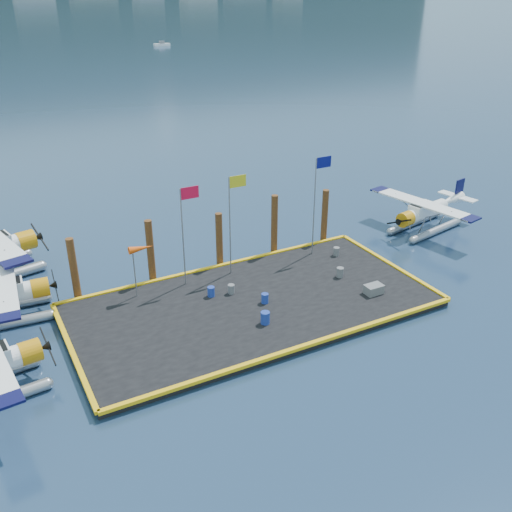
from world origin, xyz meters
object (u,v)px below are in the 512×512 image
at_px(drum_0, 231,289).
at_px(drum_3, 265,318).
at_px(seaplane_d, 424,214).
at_px(drum_2, 340,272).
at_px(flagpole_yellow, 233,210).
at_px(windsock, 141,250).
at_px(drum_4, 336,251).
at_px(flagpole_red, 185,221).
at_px(piling_0, 74,271).
at_px(piling_1, 151,253).
at_px(drum_5, 211,292).
at_px(crate, 374,289).
at_px(piling_4, 325,218).
at_px(drum_1, 265,298).
at_px(piling_3, 274,226).
at_px(flagpole_blue, 317,192).
at_px(piling_2, 219,242).

distance_m(drum_0, drum_3, 3.74).
bearing_deg(seaplane_d, drum_2, 98.74).
height_order(drum_2, flagpole_yellow, flagpole_yellow).
bearing_deg(windsock, drum_4, -4.54).
bearing_deg(drum_0, flagpole_red, 126.26).
distance_m(piling_0, piling_1, 4.50).
xyz_separation_m(drum_5, crate, (8.42, -4.15, -0.03)).
bearing_deg(piling_1, flagpole_yellow, -18.79).
height_order(drum_0, piling_4, piling_4).
height_order(drum_1, crate, drum_1).
bearing_deg(flagpole_yellow, piling_1, 161.21).
bearing_deg(flagpole_yellow, drum_2, -33.56).
bearing_deg(drum_5, drum_2, -11.15).
bearing_deg(drum_3, flagpole_yellow, 79.39).
bearing_deg(piling_3, flagpole_blue, -36.07).
bearing_deg(drum_3, piling_3, 57.18).
height_order(drum_1, piling_1, piling_1).
distance_m(windsock, piling_2, 5.90).
height_order(flagpole_red, piling_4, flagpole_red).
bearing_deg(drum_3, flagpole_blue, 40.30).
height_order(flagpole_blue, piling_1, flagpole_blue).
bearing_deg(drum_2, drum_3, -159.70).
height_order(seaplane_d, drum_3, seaplane_d).
distance_m(flagpole_red, piling_1, 3.28).
xyz_separation_m(drum_2, flagpole_blue, (0.55, 3.61, 3.98)).
height_order(drum_2, drum_4, drum_2).
distance_m(drum_5, piling_2, 4.46).
xyz_separation_m(drum_3, piling_1, (-3.57, 7.64, 1.36)).
height_order(drum_5, piling_1, piling_1).
xyz_separation_m(flagpole_yellow, piling_2, (-0.20, 1.60, -2.61)).
bearing_deg(piling_0, drum_2, -19.59).
xyz_separation_m(crate, piling_3, (-2.16, 7.80, 1.48)).
bearing_deg(drum_0, drum_2, -10.93).
bearing_deg(crate, drum_4, 78.41).
bearing_deg(drum_5, piling_0, 151.55).
xyz_separation_m(crate, windsock, (-11.69, 6.20, 2.56)).
bearing_deg(seaplane_d, piling_2, 73.20).
xyz_separation_m(seaplane_d, windsock, (-21.30, -0.09, 1.89)).
bearing_deg(drum_0, flagpole_blue, 17.56).
relative_size(flagpole_yellow, piling_0, 1.55).
bearing_deg(drum_1, piling_4, 36.10).
bearing_deg(drum_4, piling_0, 170.85).
distance_m(seaplane_d, drum_4, 8.64).
bearing_deg(piling_4, piling_3, 180.00).
relative_size(seaplane_d, flagpole_red, 1.45).
relative_size(drum_2, drum_3, 0.89).
xyz_separation_m(drum_0, piling_4, (9.10, 3.91, 1.32)).
relative_size(drum_3, piling_1, 0.16).
height_order(flagpole_red, windsock, flagpole_red).
bearing_deg(piling_4, flagpole_red, -171.57).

